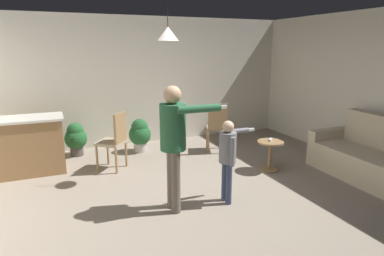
{
  "coord_description": "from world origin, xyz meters",
  "views": [
    {
      "loc": [
        -1.94,
        -3.85,
        2.06
      ],
      "look_at": [
        -0.25,
        0.16,
        1.0
      ],
      "focal_mm": 31.07,
      "sensor_mm": 36.0,
      "label": 1
    }
  ],
  "objects_px": {
    "person_adult": "(174,135)",
    "dining_chair_near_wall": "(115,139)",
    "couch_floral": "(369,158)",
    "potted_plant_by_wall": "(76,138)",
    "spare_remote_on_table": "(271,140)",
    "side_table_by_couch": "(270,152)",
    "dining_chair_by_counter": "(217,125)",
    "potted_plant_corner": "(140,134)",
    "kitchen_counter": "(25,146)",
    "person_child": "(228,152)"
  },
  "relations": [
    {
      "from": "side_table_by_couch",
      "to": "person_adult",
      "type": "bearing_deg",
      "value": -160.63
    },
    {
      "from": "person_child",
      "to": "couch_floral",
      "type": "bearing_deg",
      "value": 87.91
    },
    {
      "from": "person_child",
      "to": "person_adult",
      "type": "bearing_deg",
      "value": -95.3
    },
    {
      "from": "dining_chair_by_counter",
      "to": "potted_plant_corner",
      "type": "height_order",
      "value": "dining_chair_by_counter"
    },
    {
      "from": "dining_chair_by_counter",
      "to": "dining_chair_near_wall",
      "type": "xyz_separation_m",
      "value": [
        -2.06,
        -0.21,
        0.0
      ]
    },
    {
      "from": "side_table_by_couch",
      "to": "dining_chair_near_wall",
      "type": "bearing_deg",
      "value": 155.95
    },
    {
      "from": "dining_chair_by_counter",
      "to": "potted_plant_corner",
      "type": "xyz_separation_m",
      "value": [
        -1.42,
        0.61,
        -0.17
      ]
    },
    {
      "from": "dining_chair_near_wall",
      "to": "potted_plant_by_wall",
      "type": "relative_size",
      "value": 1.54
    },
    {
      "from": "couch_floral",
      "to": "dining_chair_near_wall",
      "type": "relative_size",
      "value": 1.82
    },
    {
      "from": "potted_plant_corner",
      "to": "potted_plant_by_wall",
      "type": "height_order",
      "value": "potted_plant_corner"
    },
    {
      "from": "person_adult",
      "to": "spare_remote_on_table",
      "type": "relative_size",
      "value": 12.43
    },
    {
      "from": "dining_chair_by_counter",
      "to": "spare_remote_on_table",
      "type": "height_order",
      "value": "dining_chair_by_counter"
    },
    {
      "from": "side_table_by_couch",
      "to": "person_adult",
      "type": "height_order",
      "value": "person_adult"
    },
    {
      "from": "couch_floral",
      "to": "spare_remote_on_table",
      "type": "height_order",
      "value": "couch_floral"
    },
    {
      "from": "person_adult",
      "to": "dining_chair_near_wall",
      "type": "relative_size",
      "value": 1.62
    },
    {
      "from": "couch_floral",
      "to": "side_table_by_couch",
      "type": "xyz_separation_m",
      "value": [
        -1.27,
        0.89,
        -0.0
      ]
    },
    {
      "from": "couch_floral",
      "to": "dining_chair_by_counter",
      "type": "relative_size",
      "value": 1.82
    },
    {
      "from": "kitchen_counter",
      "to": "dining_chair_by_counter",
      "type": "relative_size",
      "value": 1.26
    },
    {
      "from": "potted_plant_by_wall",
      "to": "spare_remote_on_table",
      "type": "bearing_deg",
      "value": -35.12
    },
    {
      "from": "person_child",
      "to": "potted_plant_by_wall",
      "type": "height_order",
      "value": "person_child"
    },
    {
      "from": "side_table_by_couch",
      "to": "person_adult",
      "type": "xyz_separation_m",
      "value": [
        -1.98,
        -0.69,
        0.68
      ]
    },
    {
      "from": "kitchen_counter",
      "to": "person_adult",
      "type": "distance_m",
      "value": 2.89
    },
    {
      "from": "person_adult",
      "to": "person_child",
      "type": "bearing_deg",
      "value": 85.27
    },
    {
      "from": "person_adult",
      "to": "dining_chair_near_wall",
      "type": "distance_m",
      "value": 1.88
    },
    {
      "from": "potted_plant_corner",
      "to": "potted_plant_by_wall",
      "type": "distance_m",
      "value": 1.23
    },
    {
      "from": "side_table_by_couch",
      "to": "couch_floral",
      "type": "bearing_deg",
      "value": -35.12
    },
    {
      "from": "side_table_by_couch",
      "to": "spare_remote_on_table",
      "type": "xyz_separation_m",
      "value": [
        0.02,
        0.03,
        0.21
      ]
    },
    {
      "from": "dining_chair_near_wall",
      "to": "spare_remote_on_table",
      "type": "xyz_separation_m",
      "value": [
        2.43,
        -1.05,
        -0.01
      ]
    },
    {
      "from": "side_table_by_couch",
      "to": "dining_chair_near_wall",
      "type": "height_order",
      "value": "dining_chair_near_wall"
    },
    {
      "from": "person_child",
      "to": "dining_chair_near_wall",
      "type": "bearing_deg",
      "value": -147.03
    },
    {
      "from": "dining_chair_by_counter",
      "to": "spare_remote_on_table",
      "type": "relative_size",
      "value": 7.69
    },
    {
      "from": "person_adult",
      "to": "potted_plant_corner",
      "type": "bearing_deg",
      "value": 176.88
    },
    {
      "from": "person_adult",
      "to": "dining_chair_near_wall",
      "type": "xyz_separation_m",
      "value": [
        -0.44,
        1.77,
        -0.46
      ]
    },
    {
      "from": "couch_floral",
      "to": "person_adult",
      "type": "distance_m",
      "value": 3.32
    },
    {
      "from": "dining_chair_near_wall",
      "to": "potted_plant_by_wall",
      "type": "xyz_separation_m",
      "value": [
        -0.57,
        1.06,
        -0.19
      ]
    },
    {
      "from": "couch_floral",
      "to": "kitchen_counter",
      "type": "distance_m",
      "value": 5.61
    },
    {
      "from": "couch_floral",
      "to": "potted_plant_corner",
      "type": "bearing_deg",
      "value": 49.11
    },
    {
      "from": "couch_floral",
      "to": "kitchen_counter",
      "type": "relative_size",
      "value": 1.45
    },
    {
      "from": "person_child",
      "to": "dining_chair_by_counter",
      "type": "xyz_separation_m",
      "value": [
        0.89,
        2.06,
        -0.16
      ]
    },
    {
      "from": "dining_chair_by_counter",
      "to": "potted_plant_corner",
      "type": "relative_size",
      "value": 1.48
    },
    {
      "from": "potted_plant_by_wall",
      "to": "spare_remote_on_table",
      "type": "relative_size",
      "value": 5.01
    },
    {
      "from": "side_table_by_couch",
      "to": "dining_chair_by_counter",
      "type": "xyz_separation_m",
      "value": [
        -0.35,
        1.29,
        0.22
      ]
    },
    {
      "from": "person_adult",
      "to": "person_child",
      "type": "xyz_separation_m",
      "value": [
        0.73,
        -0.08,
        -0.3
      ]
    },
    {
      "from": "kitchen_counter",
      "to": "side_table_by_couch",
      "type": "relative_size",
      "value": 2.42
    },
    {
      "from": "couch_floral",
      "to": "person_child",
      "type": "height_order",
      "value": "person_child"
    },
    {
      "from": "kitchen_counter",
      "to": "dining_chair_near_wall",
      "type": "relative_size",
      "value": 1.26
    },
    {
      "from": "potted_plant_by_wall",
      "to": "person_adult",
      "type": "bearing_deg",
      "value": -70.4
    },
    {
      "from": "dining_chair_near_wall",
      "to": "potted_plant_by_wall",
      "type": "bearing_deg",
      "value": 66.88
    },
    {
      "from": "dining_chair_near_wall",
      "to": "potted_plant_corner",
      "type": "distance_m",
      "value": 1.06
    },
    {
      "from": "side_table_by_couch",
      "to": "dining_chair_by_counter",
      "type": "distance_m",
      "value": 1.35
    }
  ]
}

